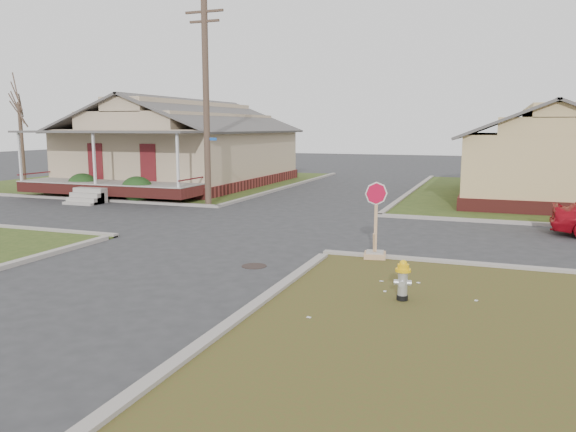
% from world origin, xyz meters
% --- Properties ---
extents(ground, '(120.00, 120.00, 0.00)m').
position_xyz_m(ground, '(0.00, 0.00, 0.00)').
color(ground, '#2B2C2E').
rests_on(ground, ground).
extents(verge_far_left, '(19.00, 19.00, 0.05)m').
position_xyz_m(verge_far_left, '(-13.00, 18.00, 0.03)').
color(verge_far_left, '#2D4016').
rests_on(verge_far_left, ground).
extents(curbs, '(80.00, 40.00, 0.12)m').
position_xyz_m(curbs, '(0.00, 5.00, 0.00)').
color(curbs, gray).
rests_on(curbs, ground).
extents(manhole, '(0.64, 0.64, 0.01)m').
position_xyz_m(manhole, '(2.20, -0.50, 0.01)').
color(manhole, black).
rests_on(manhole, ground).
extents(corner_house, '(10.10, 15.50, 5.30)m').
position_xyz_m(corner_house, '(-10.00, 16.68, 2.28)').
color(corner_house, maroon).
rests_on(corner_house, ground).
extents(side_house_yellow, '(7.60, 11.60, 4.70)m').
position_xyz_m(side_house_yellow, '(10.00, 16.50, 2.19)').
color(side_house_yellow, maroon).
rests_on(side_house_yellow, ground).
extents(utility_pole, '(1.80, 0.28, 9.00)m').
position_xyz_m(utility_pole, '(-4.20, 8.90, 4.66)').
color(utility_pole, '#49362A').
rests_on(utility_pole, ground).
extents(tree_far_left, '(0.22, 0.22, 4.90)m').
position_xyz_m(tree_far_left, '(-18.00, 12.00, 2.50)').
color(tree_far_left, '#49362A').
rests_on(tree_far_left, verge_far_left).
extents(fire_hydrant, '(0.31, 0.31, 0.83)m').
position_xyz_m(fire_hydrant, '(6.23, -2.19, 0.51)').
color(fire_hydrant, black).
rests_on(fire_hydrant, ground).
extents(stop_sign, '(0.58, 0.57, 2.05)m').
position_xyz_m(stop_sign, '(4.94, 1.31, 0.49)').
color(stop_sign, '#A7815B').
rests_on(stop_sign, ground).
extents(hedge_left, '(1.51, 1.24, 1.15)m').
position_xyz_m(hedge_left, '(-11.60, 9.43, 0.63)').
color(hedge_left, '#1A3814').
rests_on(hedge_left, verge_far_left).
extents(hedge_right, '(1.51, 1.23, 1.15)m').
position_xyz_m(hedge_right, '(-8.02, 8.96, 0.63)').
color(hedge_right, '#1A3814').
rests_on(hedge_right, verge_far_left).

